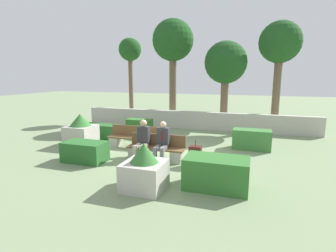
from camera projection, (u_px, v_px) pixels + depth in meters
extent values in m
plane|color=gray|center=(164.00, 153.00, 9.38)|extent=(60.00, 60.00, 0.00)
cube|color=#B7B2A8|center=(193.00, 120.00, 13.62)|extent=(12.11, 0.30, 0.90)
cube|color=brown|center=(155.00, 148.00, 8.58)|extent=(1.92, 0.44, 0.05)
cube|color=brown|center=(158.00, 140.00, 8.76)|extent=(1.92, 0.04, 0.40)
cube|color=#B7B2A8|center=(135.00, 152.00, 8.84)|extent=(0.36, 0.40, 0.37)
cube|color=#B7B2A8|center=(177.00, 156.00, 8.39)|extent=(0.36, 0.40, 0.37)
cube|color=brown|center=(133.00, 138.00, 10.00)|extent=(2.02, 0.44, 0.05)
cube|color=brown|center=(136.00, 131.00, 10.19)|extent=(2.02, 0.04, 0.40)
cube|color=#B7B2A8|center=(115.00, 142.00, 10.28)|extent=(0.36, 0.40, 0.37)
cube|color=#B7B2A8|center=(152.00, 145.00, 9.80)|extent=(0.36, 0.40, 0.37)
cube|color=slate|center=(158.00, 148.00, 8.31)|extent=(0.14, 0.46, 0.13)
cube|color=slate|center=(164.00, 148.00, 8.25)|extent=(0.14, 0.46, 0.13)
cube|color=slate|center=(155.00, 156.00, 8.14)|extent=(0.11, 0.11, 0.55)
cube|color=slate|center=(162.00, 157.00, 8.07)|extent=(0.11, 0.11, 0.55)
cube|color=#333338|center=(163.00, 136.00, 8.44)|extent=(0.38, 0.22, 0.54)
sphere|color=beige|center=(163.00, 125.00, 8.35)|extent=(0.21, 0.21, 0.21)
cube|color=maroon|center=(162.00, 136.00, 8.33)|extent=(0.06, 0.01, 0.35)
cube|color=#B2A893|center=(138.00, 146.00, 8.52)|extent=(0.14, 0.46, 0.13)
cube|color=#B2A893|center=(144.00, 146.00, 8.46)|extent=(0.14, 0.46, 0.13)
cube|color=#B2A893|center=(135.00, 154.00, 8.36)|extent=(0.11, 0.11, 0.55)
cube|color=#B2A893|center=(142.00, 155.00, 8.28)|extent=(0.11, 0.11, 0.55)
cube|color=#333338|center=(144.00, 134.00, 8.65)|extent=(0.38, 0.22, 0.54)
sphere|color=tan|center=(143.00, 123.00, 8.56)|extent=(0.23, 0.23, 0.23)
cube|color=#286028|center=(85.00, 152.00, 8.43)|extent=(1.37, 0.77, 0.65)
cube|color=#3D7A38|center=(252.00, 139.00, 9.83)|extent=(1.38, 0.65, 0.75)
cube|color=#286028|center=(97.00, 131.00, 11.49)|extent=(1.94, 0.66, 0.65)
cube|color=#33702D|center=(140.00, 126.00, 12.66)|extent=(1.19, 0.60, 0.67)
cube|color=#33702D|center=(216.00, 173.00, 6.41)|extent=(1.55, 0.89, 0.78)
cube|color=#B7B2A8|center=(81.00, 136.00, 10.34)|extent=(1.03, 1.03, 0.80)
cone|color=#387533|center=(80.00, 120.00, 10.22)|extent=(0.84, 0.84, 0.47)
cube|color=#B7B2A8|center=(144.00, 175.00, 6.38)|extent=(0.98, 0.98, 0.68)
cone|color=#387533|center=(144.00, 153.00, 6.27)|extent=(0.69, 0.69, 0.47)
cube|color=#471E19|center=(195.00, 156.00, 8.01)|extent=(0.37, 0.25, 0.63)
cylinder|color=#333338|center=(195.00, 143.00, 7.94)|extent=(0.02, 0.02, 0.20)
cylinder|color=brown|center=(131.00, 89.00, 15.98)|extent=(0.26, 0.26, 3.89)
sphere|color=#1E4C1E|center=(130.00, 49.00, 15.54)|extent=(1.34, 1.34, 1.34)
cylinder|color=brown|center=(173.00, 89.00, 14.69)|extent=(0.39, 0.39, 4.01)
sphere|color=#1E4C1E|center=(173.00, 40.00, 14.19)|extent=(2.25, 2.25, 2.25)
cylinder|color=brown|center=(224.00, 101.00, 13.95)|extent=(0.39, 0.39, 2.80)
sphere|color=#1E4C1E|center=(226.00, 62.00, 13.57)|extent=(2.19, 2.19, 2.19)
cylinder|color=brown|center=(276.00, 93.00, 13.15)|extent=(0.38, 0.38, 3.78)
sphere|color=#1E4C1E|center=(280.00, 42.00, 12.68)|extent=(2.02, 2.02, 2.02)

